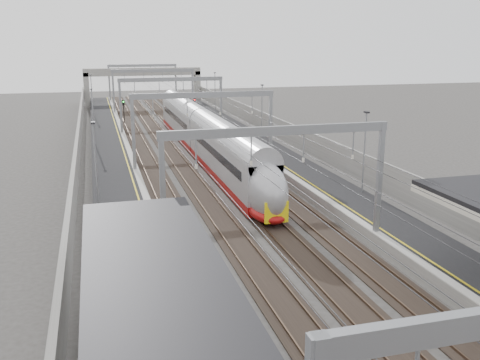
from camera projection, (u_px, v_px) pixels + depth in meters
platform_left at (114, 168)px, 49.85m from camera, size 4.00×120.00×1.00m
platform_right at (276, 158)px, 53.94m from camera, size 4.00×120.00×1.00m
tracks at (199, 167)px, 52.01m from camera, size 11.40×140.00×0.20m
overhead_line at (186, 98)px, 56.63m from camera, size 13.00×140.00×6.60m
overbridge at (143, 76)px, 101.98m from camera, size 22.00×2.20×6.90m
wall_left at (78, 158)px, 48.75m from camera, size 0.30×120.00×3.20m
wall_right at (306, 146)px, 54.48m from camera, size 0.30×120.00×3.20m
train at (207, 141)px, 54.75m from camera, size 2.57×46.88×4.07m
signal_green at (124, 107)px, 78.94m from camera, size 0.32×0.32×3.48m
signal_red_near at (190, 113)px, 73.33m from camera, size 0.32×0.32×3.48m
signal_red_far at (195, 105)px, 81.35m from camera, size 0.32×0.32×3.48m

